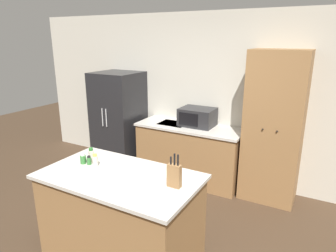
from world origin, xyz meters
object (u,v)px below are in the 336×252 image
object	(u,v)px
pantry_cabinet	(273,128)
fire_extinguisher	(94,149)
refrigerator	(119,120)
spice_bottle_green_herb	(95,160)
spice_bottle_short_red	(91,155)
microwave	(197,117)
spice_bottle_amber_oil	(89,160)
knife_block	(174,175)
spice_bottle_tall_dark	(83,159)

from	to	relation	value
pantry_cabinet	fire_extinguisher	xyz separation A→B (m)	(-3.19, -0.10, -0.87)
refrigerator	spice_bottle_green_herb	world-z (taller)	refrigerator
pantry_cabinet	spice_bottle_short_red	xyz separation A→B (m)	(-1.56, -1.86, -0.04)
refrigerator	spice_bottle_green_herb	distance (m)	2.15
refrigerator	pantry_cabinet	distance (m)	2.58
pantry_cabinet	microwave	world-z (taller)	pantry_cabinet
spice_bottle_amber_oil	pantry_cabinet	bearing A→B (deg)	51.68
microwave	knife_block	distance (m)	2.07
spice_bottle_short_red	spice_bottle_green_herb	bearing A→B (deg)	-30.10
knife_block	spice_bottle_tall_dark	size ratio (longest dim) A/B	2.90
knife_block	spice_bottle_amber_oil	world-z (taller)	knife_block
microwave	knife_block	size ratio (longest dim) A/B	1.63
spice_bottle_tall_dark	knife_block	bearing A→B (deg)	0.77
spice_bottle_short_red	fire_extinguisher	xyz separation A→B (m)	(-1.64, 1.76, -0.82)
pantry_cabinet	spice_bottle_tall_dark	xyz separation A→B (m)	(-1.60, -1.94, -0.07)
knife_block	spice_bottle_tall_dark	world-z (taller)	knife_block
microwave	spice_bottle_green_herb	size ratio (longest dim) A/B	3.90
pantry_cabinet	fire_extinguisher	bearing A→B (deg)	-178.21
pantry_cabinet	fire_extinguisher	world-z (taller)	pantry_cabinet
spice_bottle_amber_oil	fire_extinguisher	xyz separation A→B (m)	(-1.67, 1.83, -0.80)
microwave	spice_bottle_green_herb	xyz separation A→B (m)	(-0.30, -1.97, -0.05)
spice_bottle_short_red	fire_extinguisher	bearing A→B (deg)	132.93
knife_block	spice_bottle_amber_oil	size ratio (longest dim) A/B	3.31
spice_bottle_amber_oil	microwave	bearing A→B (deg)	78.94
refrigerator	spice_bottle_green_herb	xyz separation A→B (m)	(1.13, -1.83, 0.15)
spice_bottle_short_red	pantry_cabinet	bearing A→B (deg)	50.07
spice_bottle_short_red	fire_extinguisher	size ratio (longest dim) A/B	0.40
pantry_cabinet	spice_bottle_green_herb	world-z (taller)	pantry_cabinet
knife_block	spice_bottle_green_herb	xyz separation A→B (m)	(-0.94, -0.00, -0.05)
spice_bottle_tall_dark	fire_extinguisher	bearing A→B (deg)	130.87
spice_bottle_short_red	spice_bottle_amber_oil	distance (m)	0.08
knife_block	spice_bottle_short_red	xyz separation A→B (m)	(-1.05, 0.07, -0.04)
microwave	spice_bottle_short_red	world-z (taller)	microwave
microwave	spice_bottle_short_red	distance (m)	1.94
pantry_cabinet	microwave	size ratio (longest dim) A/B	3.98
knife_block	fire_extinguisher	xyz separation A→B (m)	(-2.69, 1.83, -0.86)
microwave	fire_extinguisher	world-z (taller)	microwave
knife_block	spice_bottle_green_herb	distance (m)	0.94
pantry_cabinet	spice_bottle_short_red	distance (m)	2.43
spice_bottle_short_red	spice_bottle_amber_oil	size ratio (longest dim) A/B	1.63
knife_block	spice_bottle_short_red	bearing A→B (deg)	176.36
knife_block	spice_bottle_short_red	size ratio (longest dim) A/B	2.03
spice_bottle_short_red	spice_bottle_tall_dark	bearing A→B (deg)	-117.91
spice_bottle_tall_dark	spice_bottle_amber_oil	xyz separation A→B (m)	(0.07, 0.01, -0.01)
knife_block	spice_bottle_short_red	world-z (taller)	knife_block
knife_block	refrigerator	bearing A→B (deg)	138.48
pantry_cabinet	spice_bottle_amber_oil	bearing A→B (deg)	-128.32
spice_bottle_green_herb	knife_block	bearing A→B (deg)	0.07
pantry_cabinet	microwave	xyz separation A→B (m)	(-1.14, 0.04, -0.00)
spice_bottle_short_red	spice_bottle_amber_oil	xyz separation A→B (m)	(0.03, -0.07, -0.03)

